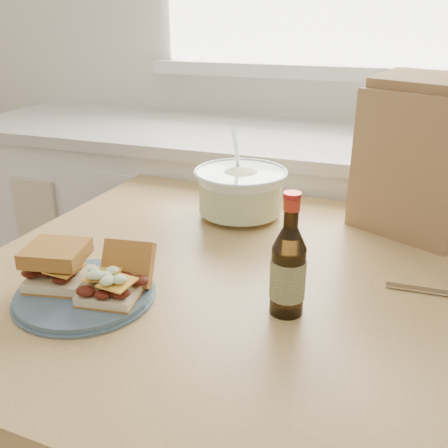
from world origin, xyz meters
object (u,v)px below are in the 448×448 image
(paper_bag, at_px, (418,164))
(plate, at_px, (85,294))
(coleslaw_bowl, at_px, (240,194))
(beer_bottle, at_px, (288,269))
(dining_table, at_px, (221,319))

(paper_bag, bearing_deg, plate, -109.45)
(plate, xyz_separation_m, coleslaw_bowl, (0.15, 0.48, 0.05))
(coleslaw_bowl, relative_size, beer_bottle, 1.07)
(coleslaw_bowl, height_order, paper_bag, paper_bag)
(dining_table, xyz_separation_m, paper_bag, (0.36, 0.35, 0.29))
(coleslaw_bowl, relative_size, paper_bag, 0.72)
(dining_table, distance_m, plate, 0.31)
(dining_table, height_order, plate, plate)
(plate, height_order, paper_bag, paper_bag)
(dining_table, xyz_separation_m, beer_bottle, (0.16, -0.11, 0.21))
(coleslaw_bowl, bearing_deg, beer_bottle, -61.82)
(coleslaw_bowl, bearing_deg, plate, -107.02)
(coleslaw_bowl, bearing_deg, dining_table, -79.74)
(paper_bag, bearing_deg, dining_table, -109.25)
(plate, bearing_deg, dining_table, 43.32)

